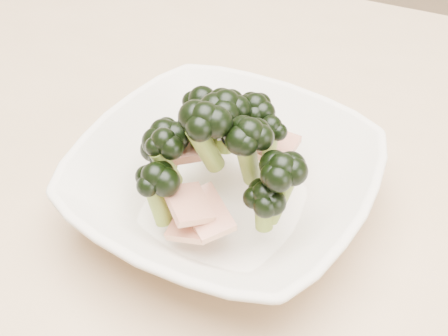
{
  "coord_description": "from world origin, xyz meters",
  "views": [
    {
      "loc": [
        0.14,
        -0.37,
        1.16
      ],
      "look_at": [
        -0.0,
        -0.02,
        0.8
      ],
      "focal_mm": 50.0,
      "sensor_mm": 36.0,
      "label": 1
    }
  ],
  "objects": [
    {
      "name": "dining_table",
      "position": [
        0.0,
        0.0,
        0.65
      ],
      "size": [
        1.2,
        0.8,
        0.75
      ],
      "color": "tan",
      "rests_on": "ground"
    },
    {
      "name": "broccoli_dish",
      "position": [
        -0.0,
        -0.02,
        0.79
      ],
      "size": [
        0.28,
        0.28,
        0.13
      ],
      "color": "beige",
      "rests_on": "dining_table"
    }
  ]
}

